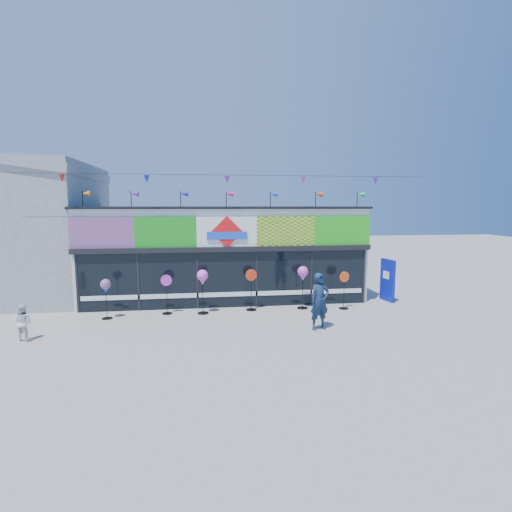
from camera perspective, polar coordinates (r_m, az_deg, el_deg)
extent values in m
plane|color=gray|center=(13.23, -3.10, -11.01)|extent=(80.00, 80.00, 0.00)
cube|color=white|center=(18.68, -4.66, 0.62)|extent=(12.00, 5.00, 4.00)
cube|color=black|center=(16.28, -4.13, -3.38)|extent=(11.60, 0.12, 2.30)
cube|color=black|center=(16.05, -4.16, 0.98)|extent=(12.00, 0.30, 0.20)
cube|color=white|center=(16.37, -4.10, -5.46)|extent=(11.40, 0.10, 0.18)
cube|color=black|center=(18.56, -4.72, 6.92)|extent=(12.20, 5.20, 0.10)
cube|color=black|center=(16.93, -24.16, -3.59)|extent=(0.08, 0.14, 2.30)
cube|color=black|center=(16.43, -16.43, -3.56)|extent=(0.08, 0.14, 2.30)
cube|color=black|center=(16.24, -8.36, -3.46)|extent=(0.08, 0.14, 2.30)
cube|color=black|center=(16.38, 0.07, -3.29)|extent=(0.08, 0.14, 2.30)
cube|color=black|center=(16.85, 7.86, -3.07)|extent=(0.08, 0.14, 2.30)
cube|color=black|center=(17.60, 15.09, -2.81)|extent=(0.08, 0.14, 2.30)
cube|color=red|center=(16.43, -21.17, 3.11)|extent=(2.40, 0.08, 1.20)
cube|color=#189D1C|center=(16.04, -12.79, 3.33)|extent=(2.40, 0.08, 1.20)
cube|color=white|center=(16.01, -4.19, 3.48)|extent=(2.40, 0.08, 1.20)
cube|color=yellow|center=(16.34, 4.26, 3.56)|extent=(2.40, 0.08, 1.20)
cube|color=green|center=(17.00, 12.21, 3.56)|extent=(2.40, 0.08, 1.20)
cube|color=red|center=(15.95, -4.17, 3.47)|extent=(1.27, 0.06, 1.27)
cube|color=blue|center=(15.94, -4.16, 2.93)|extent=(1.60, 0.05, 0.30)
cube|color=#FE3D0D|center=(16.60, -18.48, -3.89)|extent=(0.78, 0.03, 0.78)
cube|color=green|center=(16.37, -14.47, -2.93)|extent=(0.92, 0.03, 0.92)
cube|color=red|center=(16.26, -10.36, -2.55)|extent=(0.78, 0.03, 0.78)
cube|color=#6727B6|center=(16.32, -6.19, -4.02)|extent=(0.92, 0.03, 0.92)
cube|color=#D948B6|center=(16.34, -2.08, -2.95)|extent=(0.78, 0.03, 0.78)
cube|color=purple|center=(16.45, 1.99, -1.76)|extent=(0.92, 0.03, 0.92)
cube|color=#161FC3|center=(16.77, 5.95, -3.38)|extent=(0.78, 0.03, 0.78)
cube|color=purple|center=(17.05, 9.80, -2.68)|extent=(0.92, 0.03, 0.92)
cylinder|color=black|center=(16.79, -23.52, 7.35)|extent=(0.03, 0.03, 0.70)
cone|color=orange|center=(16.76, -23.10, 8.23)|extent=(0.30, 0.22, 0.22)
cylinder|color=black|center=(16.40, -17.41, 7.63)|extent=(0.03, 0.03, 0.70)
cone|color=#6B24A8|center=(16.39, -16.95, 8.53)|extent=(0.30, 0.22, 0.22)
cylinder|color=black|center=(16.20, -10.71, 7.84)|extent=(0.03, 0.03, 0.70)
cone|color=#1A19D5|center=(16.20, -10.23, 8.74)|extent=(0.30, 0.22, 0.22)
cylinder|color=black|center=(16.21, -4.28, 7.95)|extent=(0.03, 0.03, 0.70)
cone|color=#E3155B|center=(16.23, -3.79, 8.83)|extent=(0.30, 0.22, 0.22)
cylinder|color=black|center=(16.42, 2.06, 7.95)|extent=(0.03, 0.03, 0.70)
cone|color=blue|center=(16.45, 2.55, 8.82)|extent=(0.30, 0.22, 0.22)
cylinder|color=black|center=(16.85, 8.50, 7.86)|extent=(0.03, 0.03, 0.70)
cone|color=red|center=(16.89, 8.98, 8.70)|extent=(0.30, 0.22, 0.22)
cylinder|color=black|center=(17.44, 14.24, 7.70)|extent=(0.03, 0.03, 0.70)
cone|color=green|center=(17.50, 14.70, 8.50)|extent=(0.30, 0.22, 0.22)
cylinder|color=black|center=(15.60, -4.16, 11.47)|extent=(16.00, 0.01, 0.01)
cone|color=red|center=(16.34, -25.99, 9.95)|extent=(0.20, 0.20, 0.28)
cone|color=#1B18CD|center=(15.69, -15.35, 10.56)|extent=(0.20, 0.20, 0.28)
cone|color=purple|center=(15.59, -4.16, 10.81)|extent=(0.20, 0.20, 0.28)
cone|color=#E14B6D|center=(16.07, 6.77, 10.67)|extent=(0.20, 0.20, 0.28)
cone|color=purple|center=(17.06, 16.73, 10.22)|extent=(0.20, 0.20, 0.28)
cube|color=#A1A4A7|center=(21.53, -32.52, 3.06)|extent=(8.00, 7.00, 6.00)
cube|color=#0B18A6|center=(18.30, 18.28, -3.29)|extent=(0.27, 0.93, 1.83)
cube|color=white|center=(18.23, 18.10, -2.59)|extent=(0.10, 0.41, 0.32)
cylinder|color=black|center=(15.83, -20.48, -8.34)|extent=(0.38, 0.38, 0.03)
cylinder|color=black|center=(15.68, -20.58, -6.14)|extent=(0.02, 0.02, 1.22)
sphere|color=blue|center=(15.55, -20.69, -3.78)|extent=(0.38, 0.38, 0.38)
cone|color=blue|center=(15.59, -20.65, -4.62)|extent=(0.19, 0.19, 0.17)
cylinder|color=black|center=(15.88, -12.57, -8.01)|extent=(0.39, 0.39, 0.03)
cylinder|color=black|center=(15.73, -12.63, -5.74)|extent=(0.02, 0.02, 1.26)
cylinder|color=#C229B6|center=(15.60, -12.70, -3.41)|extent=(0.43, 0.10, 0.43)
cylinder|color=black|center=(15.68, -7.56, -8.08)|extent=(0.43, 0.43, 0.03)
cylinder|color=black|center=(15.51, -7.61, -5.51)|extent=(0.03, 0.03, 1.41)
sphere|color=#EC4EC8|center=(15.36, -7.65, -2.75)|extent=(0.43, 0.43, 0.43)
cone|color=#EC4EC8|center=(15.41, -7.64, -3.74)|extent=(0.22, 0.22, 0.20)
cylinder|color=black|center=(16.04, -0.68, -7.67)|extent=(0.42, 0.42, 0.03)
cylinder|color=black|center=(15.88, -0.69, -5.24)|extent=(0.03, 0.03, 1.36)
cylinder|color=red|center=(15.74, -0.69, -2.73)|extent=(0.46, 0.16, 0.46)
cylinder|color=black|center=(16.41, 6.64, -7.38)|extent=(0.44, 0.44, 0.03)
cylinder|color=black|center=(16.24, 6.67, -4.89)|extent=(0.03, 0.03, 1.42)
sphere|color=#D948BF|center=(16.10, 6.71, -2.22)|extent=(0.44, 0.44, 0.44)
cone|color=#D948BF|center=(16.15, 6.70, -3.18)|extent=(0.22, 0.22, 0.20)
cylinder|color=black|center=(16.62, 12.40, -7.32)|extent=(0.39, 0.39, 0.03)
cylinder|color=black|center=(16.47, 12.46, -5.15)|extent=(0.02, 0.02, 1.26)
cylinder|color=#E34B15|center=(16.34, 12.53, -2.92)|extent=(0.42, 0.13, 0.43)
imported|color=#142640|center=(13.58, 9.08, -6.41)|extent=(0.80, 0.63, 1.92)
imported|color=white|center=(14.36, -30.33, -8.16)|extent=(0.63, 0.47, 1.15)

